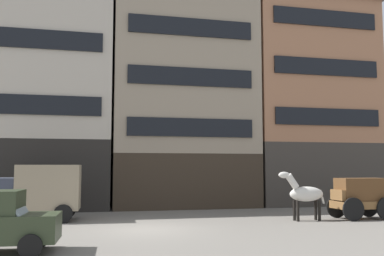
% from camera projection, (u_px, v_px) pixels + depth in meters
% --- Properties ---
extents(ground_plane, '(120.00, 120.00, 0.00)m').
position_uv_depth(ground_plane, '(148.00, 229.00, 17.36)').
color(ground_plane, slate).
extents(building_center_left, '(7.57, 6.72, 15.81)m').
position_uv_depth(building_center_left, '(54.00, 81.00, 27.09)').
color(building_center_left, black).
rests_on(building_center_left, ground_plane).
extents(building_center_right, '(9.62, 6.72, 16.15)m').
position_uv_depth(building_center_right, '(181.00, 84.00, 28.92)').
color(building_center_right, '#33281E').
rests_on(building_center_right, ground_plane).
extents(building_far_right, '(9.22, 6.72, 14.44)m').
position_uv_depth(building_far_right, '(304.00, 101.00, 30.83)').
color(building_far_right, '#38332D').
rests_on(building_far_right, ground_plane).
extents(cargo_wagon, '(2.90, 1.51, 1.98)m').
position_uv_depth(cargo_wagon, '(360.00, 195.00, 20.88)').
color(cargo_wagon, brown).
rests_on(cargo_wagon, ground_plane).
extents(draft_horse, '(2.34, 0.60, 2.30)m').
position_uv_depth(draft_horse, '(304.00, 194.00, 20.24)').
color(draft_horse, beige).
rests_on(draft_horse, ground_plane).
extents(delivery_truck_near, '(4.39, 2.22, 2.62)m').
position_uv_depth(delivery_truck_near, '(36.00, 191.00, 20.04)').
color(delivery_truck_near, '#333847').
rests_on(delivery_truck_near, ground_plane).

